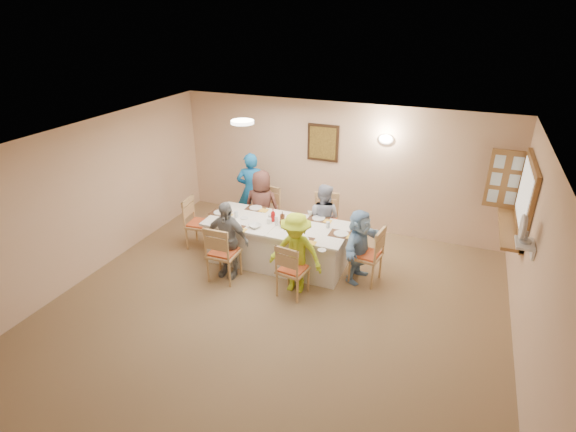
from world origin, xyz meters
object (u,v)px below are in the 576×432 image
at_px(diner_front_right, 296,253).
at_px(chair_back_right, 325,223).
at_px(chair_left_end, 200,223).
at_px(diner_back_right, 323,219).
at_px(diner_right_end, 359,246).
at_px(chair_back_left, 265,213).
at_px(condiment_ketchup, 273,215).
at_px(desk_fan, 525,232).
at_px(diner_back_left, 262,206).
at_px(chair_front_right, 293,269).
at_px(dining_table, 277,243).
at_px(serving_hatch, 526,198).
at_px(diner_front_left, 227,240).
at_px(caregiver, 251,191).
at_px(chair_right_end, 366,254).
at_px(chair_front_left, 224,252).

bearing_deg(diner_front_right, chair_back_right, 90.57).
height_order(chair_back_right, chair_left_end, chair_back_right).
xyz_separation_m(diner_back_right, diner_right_end, (0.82, -0.68, -0.04)).
distance_m(chair_back_left, condiment_ketchup, 0.98).
bearing_deg(desk_fan, diner_front_right, -178.40).
relative_size(desk_fan, condiment_ketchup, 1.34).
bearing_deg(diner_back_left, diner_right_end, 155.18).
height_order(chair_front_right, chair_left_end, chair_left_end).
distance_m(dining_table, diner_back_right, 0.95).
bearing_deg(diner_back_left, serving_hatch, 174.77).
bearing_deg(condiment_ketchup, chair_back_left, 124.00).
xyz_separation_m(chair_back_left, diner_front_left, (0.00, -1.48, 0.16)).
relative_size(diner_back_right, caregiver, 0.84).
bearing_deg(condiment_ketchup, diner_back_right, 42.30).
bearing_deg(chair_back_left, chair_right_end, -10.78).
xyz_separation_m(desk_fan, caregiver, (-4.65, 1.75, -0.78)).
xyz_separation_m(chair_front_left, condiment_ketchup, (0.51, 0.85, 0.37)).
bearing_deg(chair_front_right, condiment_ketchup, -42.75).
distance_m(desk_fan, chair_front_right, 3.20).
relative_size(chair_front_left, condiment_ketchup, 4.44).
bearing_deg(chair_front_right, dining_table, -45.12).
xyz_separation_m(chair_back_right, diner_front_left, (-1.20, -1.48, 0.14)).
bearing_deg(chair_front_left, diner_front_right, -175.01).
height_order(chair_right_end, condiment_ketchup, condiment_ketchup).
height_order(dining_table, chair_back_left, chair_back_left).
bearing_deg(chair_back_left, dining_table, -43.50).
xyz_separation_m(chair_front_right, diner_front_left, (-1.20, 0.12, 0.21)).
height_order(serving_hatch, condiment_ketchup, serving_hatch).
relative_size(desk_fan, chair_front_left, 0.30).
distance_m(chair_right_end, condiment_ketchup, 1.69).
height_order(dining_table, diner_back_left, diner_back_left).
bearing_deg(chair_front_right, chair_back_right, -81.99).
height_order(chair_front_left, condiment_ketchup, chair_front_left).
relative_size(dining_table, chair_left_end, 2.56).
bearing_deg(caregiver, chair_back_left, 120.34).
height_order(serving_hatch, diner_front_right, serving_hatch).
xyz_separation_m(chair_back_left, diner_right_end, (2.02, -0.80, 0.12)).
height_order(chair_back_left, chair_front_left, same).
xyz_separation_m(diner_back_right, diner_front_left, (-1.20, -1.36, 0.01)).
height_order(diner_front_left, condiment_ketchup, diner_front_left).
bearing_deg(chair_front_left, diner_back_right, -129.76).
bearing_deg(diner_back_right, chair_right_end, 148.51).
distance_m(chair_front_left, chair_front_right, 1.20).
bearing_deg(diner_front_left, caregiver, 103.86).
bearing_deg(chair_back_right, diner_front_left, -139.71).
bearing_deg(chair_right_end, chair_back_left, -102.19).
bearing_deg(chair_back_right, diner_back_left, 175.04).
bearing_deg(condiment_ketchup, chair_right_end, -1.71).
xyz_separation_m(chair_back_left, chair_front_right, (1.20, -1.60, -0.04)).
distance_m(chair_front_left, chair_right_end, 2.29).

